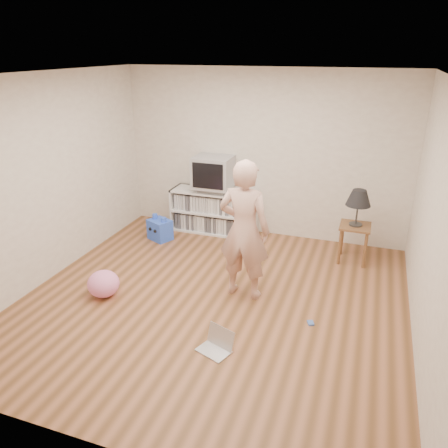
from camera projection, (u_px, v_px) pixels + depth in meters
The scene contains 13 objects.
ground at pixel (213, 300), 5.31m from camera, with size 4.50×4.50×0.00m, color brown.
walls at pixel (212, 199), 4.82m from camera, with size 4.52×4.52×2.60m.
ceiling at pixel (211, 75), 4.33m from camera, with size 4.50×4.50×0.01m, color white.
media_unit at pixel (214, 211), 7.19m from camera, with size 1.40×0.45×0.70m.
dvd_deck at pixel (214, 189), 7.03m from camera, with size 0.45×0.35×0.07m, color gray.
crt_tv at pixel (214, 172), 6.92m from camera, with size 0.60×0.53×0.50m.
side_table at pixel (354, 234), 6.14m from camera, with size 0.42×0.42×0.55m.
table_lamp at pixel (359, 199), 5.94m from camera, with size 0.34×0.34×0.52m.
person at pixel (244, 230), 5.13m from camera, with size 0.63×0.41×1.71m, color #D8A694.
laptop at pixel (217, 344), 4.43m from camera, with size 0.39×0.36×0.22m.
playing_cards at pixel (311, 323), 4.85m from camera, with size 0.07×0.09×0.02m, color #486DC2.
plush_blue at pixel (160, 229), 6.93m from camera, with size 0.43×0.39×0.40m.
plush_pink at pixel (103, 284), 5.35m from camera, with size 0.39×0.39×0.33m, color pink.
Camera 1 is at (1.63, -4.28, 2.86)m, focal length 35.00 mm.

